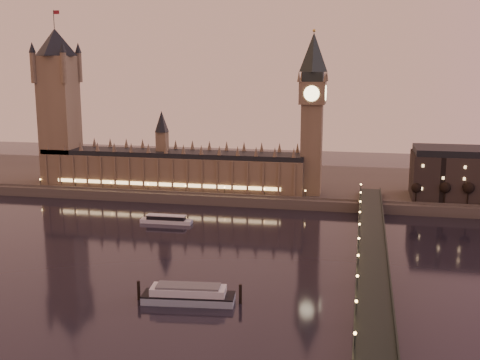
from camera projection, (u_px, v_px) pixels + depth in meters
name	position (u px, v px, depth m)	size (l,w,h in m)	color
ground	(174.00, 256.00, 285.31)	(700.00, 700.00, 0.00)	black
far_embankment	(283.00, 183.00, 437.26)	(560.00, 130.00, 6.00)	#423D35
palace_of_westminster	(171.00, 165.00, 405.18)	(180.00, 26.62, 52.00)	brown
victoria_tower	(58.00, 98.00, 412.32)	(31.68, 31.68, 118.00)	brown
big_ben	(312.00, 104.00, 378.28)	(17.68, 17.68, 104.00)	brown
westminster_bridge	(371.00, 257.00, 266.12)	(13.20, 260.00, 15.30)	black
bare_tree_0	(418.00, 187.00, 363.20)	(6.46, 6.46, 13.14)	black
bare_tree_1	(442.00, 188.00, 360.42)	(6.46, 6.46, 13.14)	black
bare_tree_2	(467.00, 189.00, 357.63)	(6.46, 6.46, 13.14)	black
cruise_boat_a	(166.00, 220.00, 341.83)	(29.74, 6.96, 4.74)	silver
moored_barge	(188.00, 295.00, 229.80)	(40.57, 13.62, 7.48)	#8699AA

